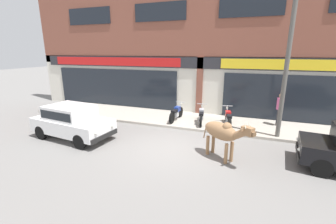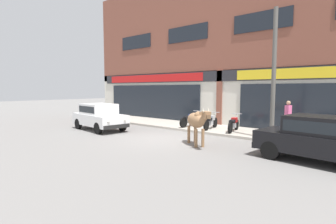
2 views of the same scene
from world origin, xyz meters
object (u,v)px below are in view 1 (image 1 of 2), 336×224
Objects in this scene: cow at (223,132)px; motorcycle_1 at (201,116)px; pedestrian at (280,106)px; utility_pole at (286,72)px; motorcycle_2 at (228,118)px; motorcycle_0 at (176,113)px; car_0 at (72,120)px.

motorcycle_1 is at bearing 112.69° from cow.
pedestrian is 0.29× the size of utility_pole.
utility_pole is (2.17, -0.77, 2.39)m from motorcycle_2.
motorcycle_0 is 5.14m from pedestrian.
motorcycle_1 is 1.01× the size of motorcycle_2.
cow is 4.51m from motorcycle_0.
car_0 reaches higher than motorcycle_0.
motorcycle_1 is (1.36, -0.03, 0.00)m from motorcycle_0.
utility_pole reaches higher than motorcycle_2.
pedestrian is 2.45m from utility_pole.
car_0 is at bearing -143.27° from motorcycle_1.
motorcycle_1 is at bearing -166.05° from pedestrian.
cow is 1.04× the size of motorcycle_2.
car_0 reaches higher than motorcycle_2.
car_0 is at bearing -151.91° from pedestrian.
motorcycle_2 is (1.33, 0.01, 0.00)m from motorcycle_1.
cow is at bearing -88.05° from motorcycle_2.
motorcycle_1 is 1.13× the size of pedestrian.
utility_pole is at bearing 19.10° from car_0.
motorcycle_2 is at bearing 160.53° from utility_pole.
utility_pole is (3.50, -0.76, 2.39)m from motorcycle_1.
cow is 0.34× the size of utility_pole.
motorcycle_1 is at bearing 167.84° from utility_pole.
car_0 is at bearing -160.90° from utility_pole.
motorcycle_2 is at bearing 30.51° from car_0.
motorcycle_2 is at bearing 0.53° from motorcycle_1.
motorcycle_1 is (4.92, 3.67, -0.30)m from car_0.
cow reaches higher than motorcycle_2.
car_0 is 5.15m from motorcycle_0.
motorcycle_1 is 3.83m from pedestrian.
cow reaches higher than motorcycle_0.
pedestrian reaches higher than car_0.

